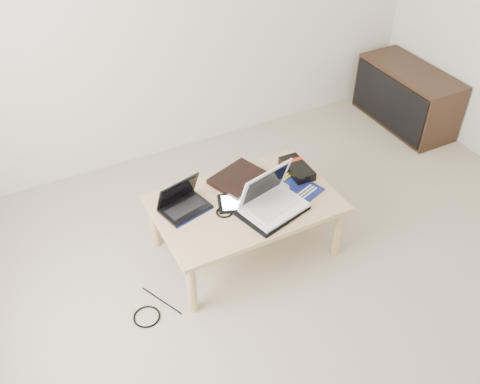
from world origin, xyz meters
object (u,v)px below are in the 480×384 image
coffee_table (246,208)px  netbook (183,203)px  white_laptop (271,200)px  media_cabinet (406,97)px  gpu_box (297,169)px

coffee_table → netbook: bearing=161.4°
coffee_table → white_laptop: bearing=-50.7°
netbook → media_cabinet: bearing=15.1°
media_cabinet → netbook: bearing=-164.9°
coffee_table → gpu_box: (0.43, 0.11, 0.08)m
media_cabinet → white_laptop: bearing=-154.7°
media_cabinet → netbook: 2.38m
gpu_box → netbook: bearing=179.3°
gpu_box → media_cabinet: bearing=22.7°
netbook → coffee_table: bearing=-18.6°
media_cabinet → gpu_box: bearing=-157.3°
gpu_box → coffee_table: bearing=-165.6°
netbook → gpu_box: 0.79m
media_cabinet → white_laptop: white_laptop is taller
white_laptop → gpu_box: (0.33, 0.24, -0.04)m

